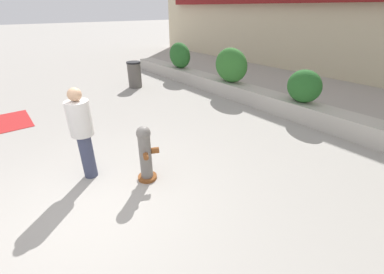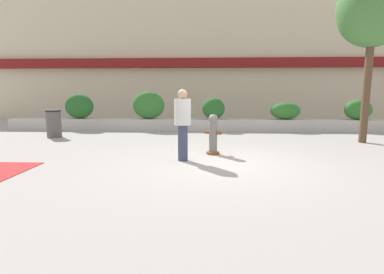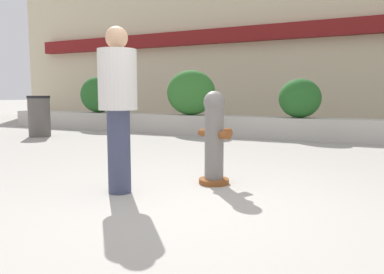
{
  "view_description": "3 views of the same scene",
  "coord_description": "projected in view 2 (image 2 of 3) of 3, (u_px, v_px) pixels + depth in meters",
  "views": [
    {
      "loc": [
        3.49,
        -0.74,
        2.89
      ],
      "look_at": [
        -0.31,
        2.25,
        0.45
      ],
      "focal_mm": 24.0,
      "sensor_mm": 36.0,
      "label": 1
    },
    {
      "loc": [
        -0.33,
        -6.89,
        1.68
      ],
      "look_at": [
        -0.74,
        1.24,
        0.44
      ],
      "focal_mm": 28.0,
      "sensor_mm": 36.0,
      "label": 2
    },
    {
      "loc": [
        1.46,
        -2.91,
        1.04
      ],
      "look_at": [
        -0.72,
        1.64,
        0.47
      ],
      "focal_mm": 35.0,
      "sensor_mm": 36.0,
      "label": 3
    }
  ],
  "objects": [
    {
      "name": "hedge_bush_4",
      "position": [
        358.0,
        110.0,
        12.53
      ],
      "size": [
        1.14,
        0.65,
        0.84
      ],
      "primitive_type": "ellipsoid",
      "color": "#2D6B28",
      "rests_on": "planter_wall_low"
    },
    {
      "name": "hedge_bush_0",
      "position": [
        79.0,
        106.0,
        13.1
      ],
      "size": [
        1.26,
        0.64,
        1.07
      ],
      "primitive_type": "ellipsoid",
      "color": "#235B23",
      "rests_on": "planter_wall_low"
    },
    {
      "name": "hedge_bush_3",
      "position": [
        285.0,
        111.0,
        12.69
      ],
      "size": [
        1.26,
        0.65,
        0.72
      ],
      "primitive_type": "ellipsoid",
      "color": "#2D6B28",
      "rests_on": "planter_wall_low"
    },
    {
      "name": "hedge_bush_1",
      "position": [
        149.0,
        105.0,
        12.94
      ],
      "size": [
        1.37,
        0.7,
        1.17
      ],
      "primitive_type": "ellipsoid",
      "color": "#2D6B28",
      "rests_on": "planter_wall_low"
    },
    {
      "name": "planter_wall_low",
      "position": [
        215.0,
        125.0,
        12.93
      ],
      "size": [
        18.0,
        0.7,
        0.5
      ],
      "primitive_type": "cube",
      "color": "#B7B2A8",
      "rests_on": "ground"
    },
    {
      "name": "street_tree",
      "position": [
        373.0,
        11.0,
        9.32
      ],
      "size": [
        2.2,
        1.98,
        5.37
      ],
      "color": "brown",
      "rests_on": "ground"
    },
    {
      "name": "building_facade",
      "position": [
        213.0,
        53.0,
        18.27
      ],
      "size": [
        30.0,
        1.36,
        8.0
      ],
      "color": "beige",
      "rests_on": "ground"
    },
    {
      "name": "hedge_bush_2",
      "position": [
        214.0,
        109.0,
        12.82
      ],
      "size": [
        0.97,
        0.68,
        0.9
      ],
      "primitive_type": "ellipsoid",
      "color": "#235B23",
      "rests_on": "planter_wall_low"
    },
    {
      "name": "ground_plane",
      "position": [
        221.0,
        163.0,
        7.04
      ],
      "size": [
        120.0,
        120.0,
        0.0
      ],
      "primitive_type": "plane",
      "color": "#9E9991"
    },
    {
      "name": "pedestrian",
      "position": [
        183.0,
        120.0,
        7.2
      ],
      "size": [
        0.49,
        0.49,
        1.73
      ],
      "color": "#383D56",
      "rests_on": "ground"
    },
    {
      "name": "trash_bin",
      "position": [
        54.0,
        124.0,
        11.01
      ],
      "size": [
        0.55,
        0.55,
        1.01
      ],
      "color": "#56514C",
      "rests_on": "ground"
    },
    {
      "name": "fire_hydrant",
      "position": [
        213.0,
        134.0,
        8.02
      ],
      "size": [
        0.47,
        0.48,
        1.08
      ],
      "color": "brown",
      "rests_on": "ground"
    }
  ]
}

